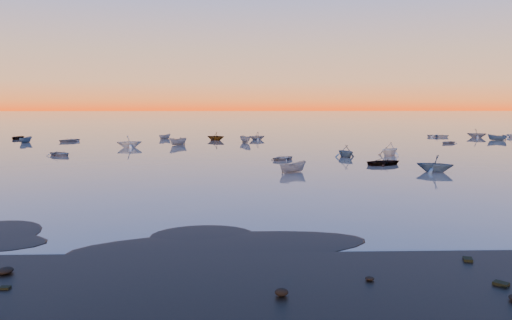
{
  "coord_description": "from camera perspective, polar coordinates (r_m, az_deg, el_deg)",
  "views": [
    {
      "loc": [
        -3.29,
        -28.23,
        7.87
      ],
      "look_at": [
        -1.49,
        28.0,
        1.28
      ],
      "focal_mm": 35.0,
      "sensor_mm": 36.0,
      "label": 1
    }
  ],
  "objects": [
    {
      "name": "boat_near_right",
      "position": [
        72.46,
        10.21,
        0.34
      ],
      "size": [
        4.14,
        2.98,
        1.32
      ],
      "primitive_type": "imported",
      "rotation": [
        0.0,
        0.0,
        3.52
      ],
      "color": "#3B5771",
      "rests_on": "ground"
    },
    {
      "name": "mud_lobes",
      "position": [
        28.54,
        4.93,
        -9.34
      ],
      "size": [
        140.0,
        6.0,
        0.07
      ],
      "primitive_type": null,
      "color": "black",
      "rests_on": "ground"
    },
    {
      "name": "ground",
      "position": [
        128.52,
        -0.36,
        3.17
      ],
      "size": [
        600.0,
        600.0,
        0.0
      ],
      "primitive_type": "plane",
      "color": "#6A6058",
      "rests_on": "ground"
    },
    {
      "name": "moored_fleet",
      "position": [
        81.68,
        0.49,
        1.15
      ],
      "size": [
        124.0,
        58.0,
        1.2
      ],
      "primitive_type": null,
      "color": "silver",
      "rests_on": "ground"
    },
    {
      "name": "boat_near_left",
      "position": [
        78.31,
        -21.44,
        0.45
      ],
      "size": [
        4.03,
        4.24,
        1.03
      ],
      "primitive_type": "imported",
      "rotation": [
        0.0,
        0.0,
        0.85
      ],
      "color": "slate",
      "rests_on": "ground"
    },
    {
      "name": "boat_near_center",
      "position": [
        55.95,
        4.23,
        -1.43
      ],
      "size": [
        3.03,
        3.8,
        1.22
      ],
      "primitive_type": "imported",
      "rotation": [
        0.0,
        0.0,
        2.09
      ],
      "color": "slate",
      "rests_on": "ground"
    }
  ]
}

